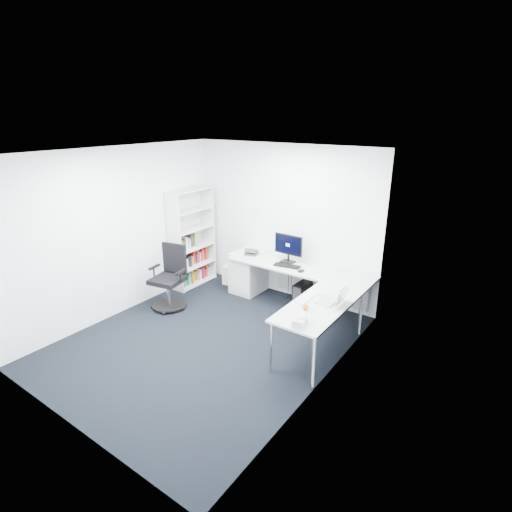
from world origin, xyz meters
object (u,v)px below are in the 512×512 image
Objects in this scene: l_desk at (288,294)px; monitor at (288,248)px; task_chair at (167,278)px; bookshelf at (192,238)px; laptop at (327,293)px.

l_desk is 4.76× the size of monitor.
l_desk is at bearing 17.59° from task_chair.
monitor reaches higher than task_chair.
bookshelf reaches higher than monitor.
task_chair is 2.79m from laptop.
bookshelf reaches higher than laptop.
monitor reaches higher than l_desk.
laptop reaches higher than l_desk.
l_desk is 2.33× the size of task_chair.
bookshelf is 3.51× the size of monitor.
task_chair is at bearing -152.00° from l_desk.
monitor is (-0.27, 0.41, 0.62)m from l_desk.
bookshelf is at bearing 178.68° from l_desk.
laptop is (1.21, -0.98, -0.13)m from monitor.
bookshelf is 1.72× the size of task_chair.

